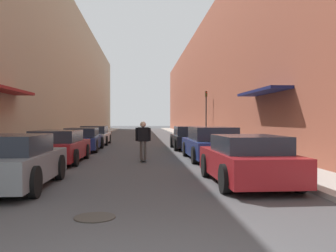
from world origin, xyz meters
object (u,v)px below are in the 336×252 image
at_px(parked_car_left_2, 83,139).
at_px(parked_car_right_1, 211,144).
at_px(parked_car_left_1, 58,147).
at_px(parked_car_right_2, 189,138).
at_px(traffic_light, 206,110).
at_px(parked_car_right_0, 247,160).
at_px(parked_car_left_3, 95,136).
at_px(manhole_cover, 95,217).
at_px(skateboarder, 143,137).
at_px(parked_car_left_0, 11,162).

distance_m(parked_car_left_2, parked_car_right_1, 7.99).
xyz_separation_m(parked_car_left_1, parked_car_right_2, (5.98, 6.40, 0.02)).
xyz_separation_m(parked_car_left_1, traffic_light, (8.44, 14.81, 1.87)).
xyz_separation_m(parked_car_right_0, parked_car_right_1, (0.19, 5.97, 0.04)).
relative_size(parked_car_right_1, traffic_light, 1.24).
xyz_separation_m(parked_car_left_3, parked_car_right_0, (5.91, -16.32, 0.02)).
bearing_deg(manhole_cover, traffic_light, 75.58).
xyz_separation_m(parked_car_right_1, manhole_cover, (-3.72, -9.07, -0.65)).
distance_m(parked_car_left_2, parked_car_left_3, 5.20).
relative_size(parked_car_right_0, manhole_cover, 5.85).
distance_m(parked_car_left_3, parked_car_right_1, 12.01).
bearing_deg(parked_car_right_2, skateboarder, -112.95).
relative_size(parked_car_left_3, traffic_light, 1.06).
height_order(parked_car_left_0, traffic_light, traffic_light).
xyz_separation_m(parked_car_right_1, skateboarder, (-2.86, -0.48, 0.32)).
xyz_separation_m(parked_car_left_3, manhole_cover, (2.37, -19.42, -0.60)).
xyz_separation_m(parked_car_left_0, parked_car_right_2, (5.88, 11.98, -0.01)).
distance_m(parked_car_right_0, manhole_cover, 4.74).
xyz_separation_m(parked_car_left_0, parked_car_right_0, (5.89, 0.21, -0.02)).
bearing_deg(parked_car_right_0, parked_car_left_2, 118.06).
height_order(parked_car_right_0, parked_car_right_2, parked_car_right_2).
height_order(parked_car_right_0, manhole_cover, parked_car_right_0).
bearing_deg(parked_car_left_1, parked_car_left_3, 89.56).
bearing_deg(parked_car_left_0, parked_car_right_2, 63.86).
height_order(parked_car_left_1, traffic_light, traffic_light).
bearing_deg(parked_car_right_0, parked_car_right_1, 88.19).
bearing_deg(parked_car_left_0, parked_car_right_1, 45.48).
height_order(parked_car_left_0, parked_car_left_1, parked_car_left_0).
xyz_separation_m(parked_car_left_3, parked_car_right_2, (5.90, -4.55, 0.03)).
distance_m(parked_car_right_0, parked_car_right_2, 11.77).
bearing_deg(parked_car_left_2, parked_car_left_3, 89.81).
xyz_separation_m(parked_car_right_2, traffic_light, (2.46, 8.41, 1.85)).
relative_size(parked_car_left_0, parked_car_right_1, 0.84).
height_order(parked_car_left_1, manhole_cover, parked_car_left_1).
distance_m(parked_car_right_0, traffic_light, 20.41).
bearing_deg(parked_car_left_1, parked_car_left_2, 89.34).
distance_m(parked_car_left_1, skateboarder, 3.34).
height_order(parked_car_right_0, traffic_light, traffic_light).
bearing_deg(parked_car_left_2, parked_car_right_0, -61.94).
bearing_deg(traffic_light, parked_car_left_3, -155.21).
distance_m(parked_car_left_0, manhole_cover, 3.78).
xyz_separation_m(parked_car_right_0, parked_car_right_2, (-0.01, 11.77, 0.01)).
relative_size(parked_car_left_2, parked_car_left_3, 1.18).
bearing_deg(parked_car_right_1, parked_car_left_1, -174.51).
relative_size(parked_car_left_2, parked_car_right_0, 1.17).
bearing_deg(parked_car_right_1, manhole_cover, -112.30).
bearing_deg(parked_car_left_0, manhole_cover, -50.86).
relative_size(parked_car_left_0, parked_car_right_0, 0.99).
relative_size(parked_car_left_0, parked_car_right_2, 0.96).
bearing_deg(parked_car_right_2, parked_car_left_0, -116.14).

